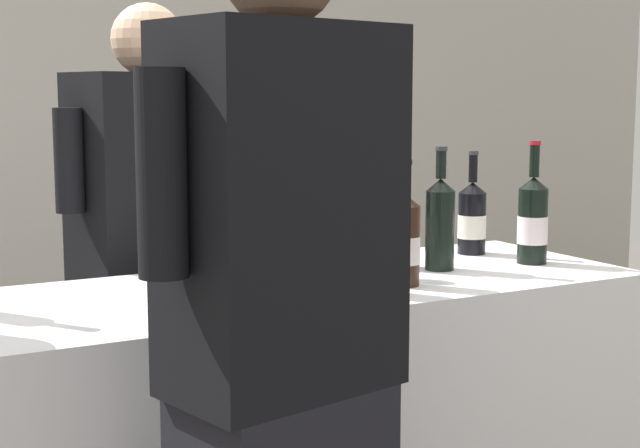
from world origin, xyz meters
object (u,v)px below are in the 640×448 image
object	(u,v)px
person_server	(154,301)
wine_bottle_0	(291,246)
wine_bottle_1	(440,222)
potted_shrub	(319,273)
wine_glass	(385,233)
wine_bottle_4	(533,220)
wine_bottle_5	(350,238)
wine_bottle_2	(405,240)
person_guest	(282,424)
wine_bottle_6	(472,218)
wine_bottle_3	(396,223)

from	to	relation	value
person_server	wine_bottle_0	bearing A→B (deg)	-83.69
wine_bottle_1	potted_shrub	world-z (taller)	wine_bottle_1
wine_glass	wine_bottle_4	bearing A→B (deg)	-2.18
wine_bottle_5	wine_bottle_2	bearing A→B (deg)	-2.65
person_guest	potted_shrub	bearing A→B (deg)	59.21
wine_glass	wine_bottle_5	bearing A→B (deg)	-148.71
wine_bottle_5	wine_bottle_6	xyz separation A→B (m)	(0.60, 0.30, -0.02)
wine_bottle_4	wine_bottle_6	size ratio (longest dim) A/B	1.12
wine_bottle_0	person_server	size ratio (longest dim) A/B	0.19
wine_bottle_4	wine_bottle_6	xyz separation A→B (m)	(-0.05, 0.21, -0.02)
potted_shrub	wine_bottle_5	bearing A→B (deg)	-115.64
person_guest	wine_bottle_5	bearing A→B (deg)	48.99
wine_bottle_2	wine_glass	world-z (taller)	wine_bottle_2
wine_bottle_1	wine_bottle_5	world-z (taller)	wine_bottle_5
wine_bottle_1	wine_bottle_3	world-z (taller)	wine_bottle_3
wine_bottle_1	wine_bottle_5	size ratio (longest dim) A/B	0.92
wine_bottle_3	person_server	xyz separation A→B (m)	(-0.52, 0.52, -0.27)
wine_bottle_3	person_server	size ratio (longest dim) A/B	0.20
wine_bottle_5	person_server	size ratio (longest dim) A/B	0.21
wine_glass	person_guest	size ratio (longest dim) A/B	0.10
wine_bottle_1	wine_bottle_4	size ratio (longest dim) A/B	0.97
wine_bottle_4	person_server	bearing A→B (deg)	144.16
wine_bottle_4	wine_bottle_5	world-z (taller)	wine_bottle_5
wine_bottle_3	wine_bottle_5	world-z (taller)	wine_bottle_5
wine_bottle_5	person_server	bearing A→B (deg)	108.64
wine_bottle_5	person_server	xyz separation A→B (m)	(-0.25, 0.73, -0.27)
wine_bottle_1	person_server	distance (m)	0.90
wine_bottle_1	person_guest	xyz separation A→B (m)	(-0.80, -0.63, -0.24)
person_server	person_guest	size ratio (longest dim) A/B	0.97
wine_bottle_2	person_server	xyz separation A→B (m)	(-0.40, 0.74, -0.26)
person_server	person_guest	distance (m)	1.25
potted_shrub	person_server	bearing A→B (deg)	-151.37
person_server	potted_shrub	xyz separation A→B (m)	(0.81, 0.44, -0.06)
person_guest	wine_bottle_3	bearing A→B (deg)	45.09
wine_bottle_2	wine_bottle_5	size ratio (longest dim) A/B	0.86
wine_bottle_3	wine_bottle_5	xyz separation A→B (m)	(-0.28, -0.21, 0.01)
wine_bottle_3	person_guest	bearing A→B (deg)	-134.91
wine_bottle_4	potted_shrub	size ratio (longest dim) A/B	0.30
wine_bottle_5	potted_shrub	bearing A→B (deg)	64.36
wine_bottle_5	wine_glass	size ratio (longest dim) A/B	2.08
person_server	potted_shrub	world-z (taller)	person_server
wine_bottle_3	potted_shrub	bearing A→B (deg)	73.32
wine_bottle_1	wine_bottle_5	bearing A→B (deg)	-160.56
wine_bottle_3	wine_bottle_1	bearing A→B (deg)	-44.92
potted_shrub	wine_bottle_6	bearing A→B (deg)	-87.49
wine_bottle_2	wine_bottle_5	xyz separation A→B (m)	(-0.16, 0.01, 0.02)
wine_glass	wine_bottle_6	bearing A→B (deg)	24.13
person_guest	potted_shrub	distance (m)	1.96
wine_bottle_4	wine_glass	xyz separation A→B (m)	(-0.48, 0.02, -0.00)
wine_bottle_3	wine_bottle_4	bearing A→B (deg)	-19.02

